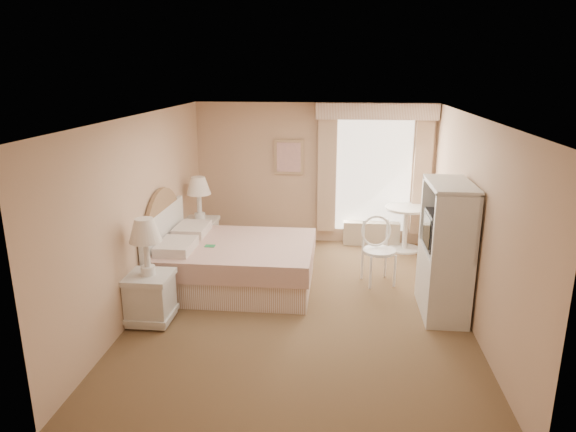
# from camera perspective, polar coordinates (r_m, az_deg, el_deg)

# --- Properties ---
(room) EXTENTS (4.21, 5.51, 2.51)m
(room) POSITION_cam_1_polar(r_m,az_deg,el_deg) (6.52, 1.67, -0.00)
(room) COLOR brown
(room) RESTS_ON ground
(window) EXTENTS (2.05, 0.22, 2.51)m
(window) POSITION_cam_1_polar(r_m,az_deg,el_deg) (9.09, 9.54, 4.95)
(window) COLOR white
(window) RESTS_ON room
(framed_art) EXTENTS (0.52, 0.04, 0.62)m
(framed_art) POSITION_cam_1_polar(r_m,az_deg,el_deg) (9.13, 0.09, 6.56)
(framed_art) COLOR tan
(framed_art) RESTS_ON room
(bed) EXTENTS (2.21, 1.74, 1.54)m
(bed) POSITION_cam_1_polar(r_m,az_deg,el_deg) (7.48, -6.66, -5.09)
(bed) COLOR tan
(bed) RESTS_ON room
(nightstand_near) EXTENTS (0.55, 0.55, 1.33)m
(nightstand_near) POSITION_cam_1_polar(r_m,az_deg,el_deg) (6.57, -15.17, -7.39)
(nightstand_near) COLOR silver
(nightstand_near) RESTS_ON room
(nightstand_far) EXTENTS (0.55, 0.55, 1.34)m
(nightstand_far) POSITION_cam_1_polar(r_m,az_deg,el_deg) (8.70, -9.70, -1.23)
(nightstand_far) COLOR silver
(nightstand_far) RESTS_ON room
(round_table) EXTENTS (0.73, 0.73, 0.78)m
(round_table) POSITION_cam_1_polar(r_m,az_deg,el_deg) (9.09, 12.95, -0.58)
(round_table) COLOR white
(round_table) RESTS_ON room
(cafe_chair) EXTENTS (0.59, 0.59, 0.99)m
(cafe_chair) POSITION_cam_1_polar(r_m,az_deg,el_deg) (7.64, 9.94, -3.15)
(cafe_chair) COLOR white
(cafe_chair) RESTS_ON room
(armoire) EXTENTS (0.52, 1.04, 1.72)m
(armoire) POSITION_cam_1_polar(r_m,az_deg,el_deg) (6.82, 17.05, -4.73)
(armoire) COLOR silver
(armoire) RESTS_ON room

